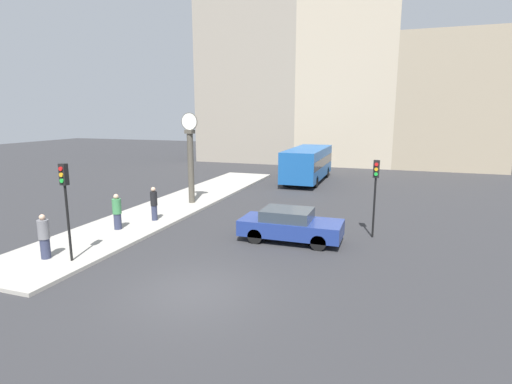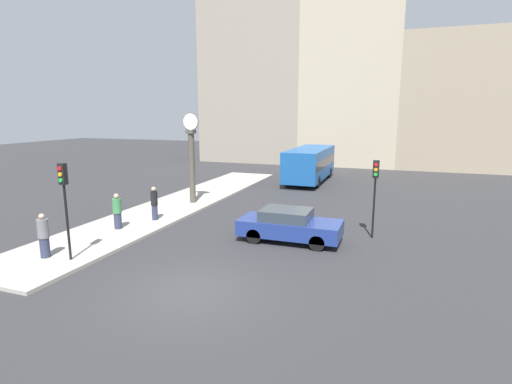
% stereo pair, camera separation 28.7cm
% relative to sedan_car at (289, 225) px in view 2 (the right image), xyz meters
% --- Properties ---
extents(ground_plane, '(120.00, 120.00, 0.00)m').
position_rel_sedan_car_xyz_m(ground_plane, '(-1.57, -5.83, -0.71)').
color(ground_plane, '#2D2D30').
extents(sidewalk_corner, '(3.86, 24.80, 0.14)m').
position_rel_sedan_car_xyz_m(sidewalk_corner, '(-7.98, 4.57, -0.65)').
color(sidewalk_corner, '#A39E93').
rests_on(sidewalk_corner, ground_plane).
extents(building_row, '(31.23, 5.00, 19.19)m').
position_rel_sedan_car_xyz_m(building_row, '(-2.93, 26.97, 7.69)').
color(building_row, gray).
rests_on(building_row, ground_plane).
extents(sedan_car, '(4.34, 1.85, 1.40)m').
position_rel_sedan_car_xyz_m(sedan_car, '(0.00, 0.00, 0.00)').
color(sedan_car, navy).
rests_on(sedan_car, ground_plane).
extents(bus_distant, '(2.60, 8.22, 2.66)m').
position_rel_sedan_car_xyz_m(bus_distant, '(-2.44, 15.28, 0.81)').
color(bus_distant, '#195199').
rests_on(bus_distant, ground_plane).
extents(traffic_light_near, '(0.26, 0.24, 3.57)m').
position_rel_sedan_car_xyz_m(traffic_light_near, '(-6.88, -5.23, 1.98)').
color(traffic_light_near, black).
rests_on(traffic_light_near, sidewalk_corner).
extents(traffic_light_far, '(0.26, 0.24, 3.45)m').
position_rel_sedan_car_xyz_m(traffic_light_far, '(3.35, 1.70, 1.77)').
color(traffic_light_far, black).
rests_on(traffic_light_far, ground_plane).
extents(street_clock, '(1.02, 0.46, 5.32)m').
position_rel_sedan_car_xyz_m(street_clock, '(-7.30, 4.82, 2.01)').
color(street_clock, '#4C473D').
rests_on(street_clock, sidewalk_corner).
extents(pedestrian_black_jacket, '(0.34, 0.34, 1.69)m').
position_rel_sedan_car_xyz_m(pedestrian_black_jacket, '(-7.16, 0.61, 0.27)').
color(pedestrian_black_jacket, '#2D334C').
rests_on(pedestrian_black_jacket, sidewalk_corner).
extents(pedestrian_grey_jacket, '(0.40, 0.40, 1.68)m').
position_rel_sedan_car_xyz_m(pedestrian_grey_jacket, '(-7.96, -5.35, 0.25)').
color(pedestrian_grey_jacket, '#2D334C').
rests_on(pedestrian_grey_jacket, sidewalk_corner).
extents(pedestrian_green_hoodie, '(0.41, 0.41, 1.66)m').
position_rel_sedan_car_xyz_m(pedestrian_green_hoodie, '(-7.89, -1.31, 0.24)').
color(pedestrian_green_hoodie, '#2D334C').
rests_on(pedestrian_green_hoodie, sidewalk_corner).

